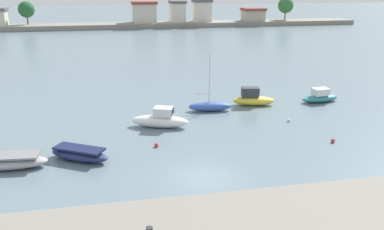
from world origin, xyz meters
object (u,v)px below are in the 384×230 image
object	(u,v)px
moored_boat_5	(320,97)
mooring_buoy_2	(333,141)
moored_boat_2	(160,120)
moored_boat_1	(80,154)
mooring_buoy_1	(289,120)
moored_boat_0	(7,162)
mooring_buoy_0	(156,145)
moored_boat_3	(210,106)
moored_boat_4	(253,99)

from	to	relation	value
moored_boat_5	mooring_buoy_2	distance (m)	11.55
moored_boat_5	mooring_buoy_2	world-z (taller)	moored_boat_5
moored_boat_2	mooring_buoy_2	world-z (taller)	moored_boat_2
moored_boat_1	mooring_buoy_1	distance (m)	18.35
moored_boat_0	moored_boat_2	size ratio (longest dim) A/B	1.04
mooring_buoy_0	mooring_buoy_1	size ratio (longest dim) A/B	1.17
moored_boat_0	moored_boat_5	bearing A→B (deg)	25.42
moored_boat_3	mooring_buoy_0	distance (m)	10.09
mooring_buoy_0	moored_boat_5	bearing A→B (deg)	26.24
moored_boat_1	moored_boat_3	xyz separation A→B (m)	(11.60, 9.35, 0.03)
moored_boat_0	moored_boat_4	xyz separation A→B (m)	(20.89, 10.81, 0.20)
moored_boat_4	moored_boat_5	xyz separation A→B (m)	(7.17, -0.24, -0.13)
moored_boat_5	moored_boat_1	bearing A→B (deg)	-163.24
moored_boat_1	moored_boat_4	world-z (taller)	moored_boat_4
moored_boat_3	mooring_buoy_0	world-z (taller)	moored_boat_3
moored_boat_3	moored_boat_4	xyz separation A→B (m)	(4.67, 1.05, 0.18)
moored_boat_0	mooring_buoy_1	size ratio (longest dim) A/B	19.25
moored_boat_5	mooring_buoy_1	xyz separation A→B (m)	(-5.75, -5.28, -0.39)
moored_boat_3	moored_boat_5	xyz separation A→B (m)	(11.84, 0.81, 0.06)
mooring_buoy_0	mooring_buoy_2	bearing A→B (deg)	-7.58
mooring_buoy_2	moored_boat_2	bearing A→B (deg)	153.89
mooring_buoy_1	moored_boat_4	bearing A→B (deg)	104.42
moored_boat_2	mooring_buoy_1	size ratio (longest dim) A/B	18.52
moored_boat_4	mooring_buoy_1	world-z (taller)	moored_boat_4
moored_boat_1	moored_boat_4	size ratio (longest dim) A/B	1.04
moored_boat_3	moored_boat_5	world-z (taller)	moored_boat_3
moored_boat_3	moored_boat_4	size ratio (longest dim) A/B	1.31
moored_boat_1	moored_boat_5	bearing A→B (deg)	54.58
moored_boat_0	mooring_buoy_0	world-z (taller)	moored_boat_0
moored_boat_5	mooring_buoy_0	bearing A→B (deg)	-160.42
moored_boat_3	mooring_buoy_2	xyz separation A→B (m)	(7.35, -9.83, -0.31)
moored_boat_1	moored_boat_3	size ratio (longest dim) A/B	0.80
moored_boat_0	moored_boat_5	distance (m)	29.99
moored_boat_2	mooring_buoy_0	world-z (taller)	moored_boat_2
mooring_buoy_1	moored_boat_3	bearing A→B (deg)	143.67
moored_boat_2	moored_boat_4	bearing A→B (deg)	44.51
moored_boat_4	moored_boat_5	world-z (taller)	moored_boat_4
moored_boat_1	moored_boat_5	distance (m)	25.55
moored_boat_2	mooring_buoy_1	xyz separation A→B (m)	(11.31, -0.81, -0.51)
moored_boat_4	mooring_buoy_0	bearing A→B (deg)	-128.25
moored_boat_4	mooring_buoy_1	size ratio (longest dim) A/B	15.72
moored_boat_1	moored_boat_2	distance (m)	8.55
mooring_buoy_1	moored_boat_1	bearing A→B (deg)	-164.60
moored_boat_0	mooring_buoy_2	distance (m)	23.58
moored_boat_3	mooring_buoy_1	size ratio (longest dim) A/B	20.54
moored_boat_4	moored_boat_2	bearing A→B (deg)	-142.94
moored_boat_1	moored_boat_2	xyz separation A→B (m)	(6.38, 5.69, 0.21)
mooring_buoy_2	mooring_buoy_0	bearing A→B (deg)	172.42
moored_boat_4	mooring_buoy_1	bearing A→B (deg)	-63.98
moored_boat_0	mooring_buoy_0	bearing A→B (deg)	14.45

